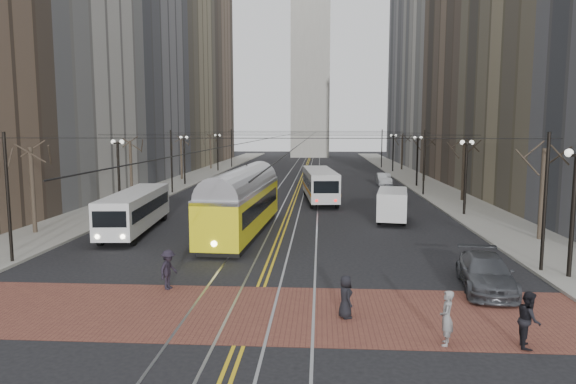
# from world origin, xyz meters

# --- Properties ---
(ground) EXTENTS (260.00, 260.00, 0.00)m
(ground) POSITION_xyz_m (0.00, 0.00, 0.00)
(ground) COLOR black
(ground) RESTS_ON ground
(sidewalk_left) EXTENTS (5.00, 140.00, 0.15)m
(sidewalk_left) POSITION_xyz_m (-15.00, 45.00, 0.07)
(sidewalk_left) COLOR gray
(sidewalk_left) RESTS_ON ground
(sidewalk_right) EXTENTS (5.00, 140.00, 0.15)m
(sidewalk_right) POSITION_xyz_m (15.00, 45.00, 0.07)
(sidewalk_right) COLOR gray
(sidewalk_right) RESTS_ON ground
(crosswalk_band) EXTENTS (25.00, 6.00, 0.01)m
(crosswalk_band) POSITION_xyz_m (0.00, -4.00, 0.01)
(crosswalk_band) COLOR brown
(crosswalk_band) RESTS_ON ground
(streetcar_rails) EXTENTS (4.80, 130.00, 0.02)m
(streetcar_rails) POSITION_xyz_m (0.00, 45.00, 0.00)
(streetcar_rails) COLOR gray
(streetcar_rails) RESTS_ON ground
(centre_lines) EXTENTS (0.42, 130.00, 0.01)m
(centre_lines) POSITION_xyz_m (0.00, 45.00, 0.01)
(centre_lines) COLOR gold
(centre_lines) RESTS_ON ground
(building_left_mid) EXTENTS (16.00, 20.00, 34.00)m
(building_left_mid) POSITION_xyz_m (-25.50, 46.00, 17.00)
(building_left_mid) COLOR slate
(building_left_mid) RESTS_ON ground
(building_left_midfar) EXTENTS (20.00, 20.00, 52.00)m
(building_left_midfar) POSITION_xyz_m (-27.50, 66.00, 26.00)
(building_left_midfar) COLOR #82765A
(building_left_midfar) RESTS_ON ground
(building_left_far) EXTENTS (16.00, 20.00, 40.00)m
(building_left_far) POSITION_xyz_m (-25.50, 86.00, 20.00)
(building_left_far) COLOR brown
(building_left_far) RESTS_ON ground
(building_right_mid) EXTENTS (16.00, 20.00, 34.00)m
(building_right_mid) POSITION_xyz_m (25.50, 46.00, 17.00)
(building_right_mid) COLOR brown
(building_right_mid) RESTS_ON ground
(building_right_midfar) EXTENTS (20.00, 20.00, 52.00)m
(building_right_midfar) POSITION_xyz_m (27.50, 66.00, 26.00)
(building_right_midfar) COLOR #B0ADA5
(building_right_midfar) RESTS_ON ground
(building_right_far) EXTENTS (16.00, 20.00, 40.00)m
(building_right_far) POSITION_xyz_m (25.50, 86.00, 20.00)
(building_right_far) COLOR slate
(building_right_far) RESTS_ON ground
(clock_tower) EXTENTS (12.00, 12.00, 66.00)m
(clock_tower) POSITION_xyz_m (0.00, 102.00, 35.96)
(clock_tower) COLOR #B2AFA5
(clock_tower) RESTS_ON ground
(lamp_posts) EXTENTS (27.60, 57.20, 5.60)m
(lamp_posts) POSITION_xyz_m (-0.00, 28.75, 2.80)
(lamp_posts) COLOR black
(lamp_posts) RESTS_ON ground
(street_trees) EXTENTS (31.68, 53.28, 5.60)m
(street_trees) POSITION_xyz_m (0.00, 35.25, 2.80)
(street_trees) COLOR #382D23
(street_trees) RESTS_ON ground
(trolley_wires) EXTENTS (25.96, 120.00, 6.60)m
(trolley_wires) POSITION_xyz_m (0.00, 34.83, 3.77)
(trolley_wires) COLOR black
(trolley_wires) RESTS_ON ground
(transit_bus) EXTENTS (3.10, 10.71, 2.64)m
(transit_bus) POSITION_xyz_m (-9.59, 10.35, 1.32)
(transit_bus) COLOR silver
(transit_bus) RESTS_ON ground
(streetcar) EXTENTS (3.39, 14.09, 3.29)m
(streetcar) POSITION_xyz_m (-2.50, 10.21, 1.65)
(streetcar) COLOR yellow
(streetcar) RESTS_ON ground
(rear_bus) EXTENTS (3.52, 11.44, 2.94)m
(rear_bus) POSITION_xyz_m (2.46, 25.43, 1.47)
(rear_bus) COLOR silver
(rear_bus) RESTS_ON ground
(cargo_van) EXTENTS (2.81, 5.49, 2.32)m
(cargo_van) POSITION_xyz_m (7.75, 15.04, 1.16)
(cargo_van) COLOR silver
(cargo_van) RESTS_ON ground
(sedan_grey) EXTENTS (2.06, 4.71, 1.58)m
(sedan_grey) POSITION_xyz_m (9.35, 26.21, 0.79)
(sedan_grey) COLOR #3C3E43
(sedan_grey) RESTS_ON ground
(sedan_silver) EXTENTS (1.61, 4.47, 1.47)m
(sedan_silver) POSITION_xyz_m (10.06, 39.21, 0.73)
(sedan_silver) COLOR #A4A7AC
(sedan_silver) RESTS_ON ground
(sedan_parked) EXTENTS (2.65, 5.19, 1.44)m
(sedan_parked) POSITION_xyz_m (9.50, -0.68, 0.72)
(sedan_parked) COLOR #44474D
(sedan_parked) RESTS_ON ground
(pedestrian_a) EXTENTS (0.70, 0.87, 1.55)m
(pedestrian_a) POSITION_xyz_m (3.44, -4.35, 0.79)
(pedestrian_a) COLOR black
(pedestrian_a) RESTS_ON crosswalk_band
(pedestrian_b) EXTENTS (0.57, 0.72, 1.75)m
(pedestrian_b) POSITION_xyz_m (6.48, -6.50, 0.89)
(pedestrian_b) COLOR gray
(pedestrian_b) RESTS_ON crosswalk_band
(pedestrian_c) EXTENTS (0.84, 0.99, 1.76)m
(pedestrian_c) POSITION_xyz_m (8.97, -6.50, 0.89)
(pedestrian_c) COLOR black
(pedestrian_c) RESTS_ON crosswalk_band
(pedestrian_d) EXTENTS (0.90, 1.22, 1.69)m
(pedestrian_d) POSITION_xyz_m (-3.86, -1.50, 0.86)
(pedestrian_d) COLOR black
(pedestrian_d) RESTS_ON crosswalk_band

